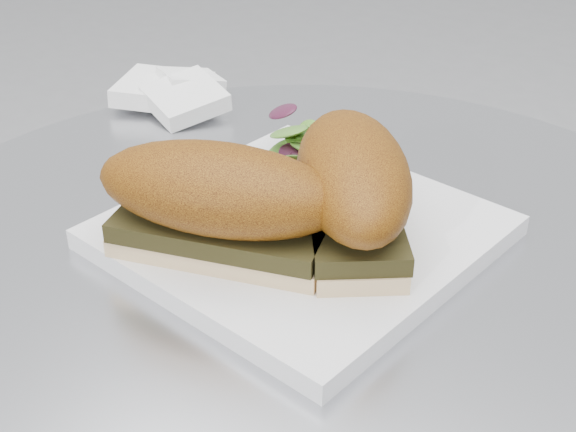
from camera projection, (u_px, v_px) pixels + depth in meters
name	position (u px, v px, depth m)	size (l,w,h in m)	color
plate	(301.00, 232.00, 0.60)	(0.25, 0.25, 0.02)	white
sandwich_left	(220.00, 200.00, 0.55)	(0.19, 0.11, 0.08)	beige
sandwich_right	(353.00, 184.00, 0.57)	(0.16, 0.19, 0.08)	beige
salad	(307.00, 146.00, 0.66)	(0.09, 0.09, 0.05)	#559530
napkin	(175.00, 99.00, 0.82)	(0.12, 0.12, 0.02)	white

